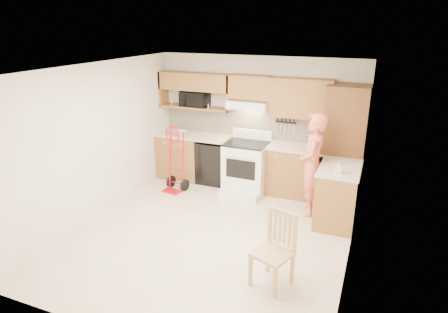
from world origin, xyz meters
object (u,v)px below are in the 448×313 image
Objects in this scene: person at (312,165)px; hand_truck at (174,162)px; range at (245,164)px; microwave at (195,99)px; dining_chair at (272,251)px.

person is 1.50× the size of hand_truck.
range is 1.38m from person.
microwave is 1.67m from range.
microwave is 1.36m from hand_truck.
range is at bearing 29.16° from hand_truck.
person is (1.29, -0.40, 0.30)m from range.
microwave is 0.32× the size of person.
range is 0.66× the size of person.
hand_truck is at bearing 160.53° from dining_chair.
range is 1.20× the size of dining_chair.
microwave reaches higher than person.
dining_chair is (-0.07, -2.11, -0.39)m from person.
range is at bearing 136.13° from dining_chair.
microwave is 0.48× the size of hand_truck.
microwave is at bearing 96.16° from hand_truck.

